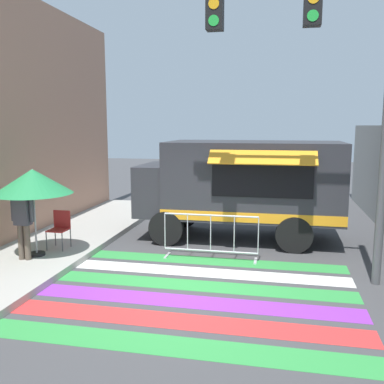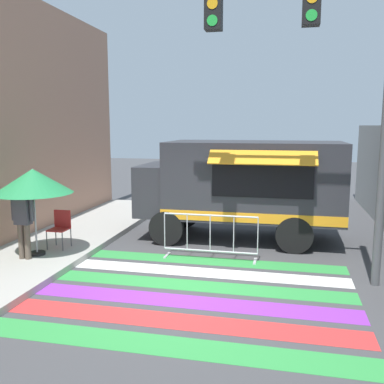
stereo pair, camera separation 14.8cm
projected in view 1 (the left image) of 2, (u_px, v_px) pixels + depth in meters
ground_plane at (183, 287)px, 8.06m from camera, size 60.00×60.00×0.00m
crosswalk_painted at (180, 292)px, 7.81m from camera, size 6.40×4.36×0.01m
food_truck at (238, 182)px, 11.30m from camera, size 5.27×2.68×2.60m
traffic_signal_pole at (316, 47)px, 7.79m from camera, size 4.14×0.29×6.29m
patio_umbrella at (33, 182)px, 9.31m from camera, size 1.71×1.71×1.94m
folding_chair at (60, 226)px, 10.09m from camera, size 0.42×0.42×0.88m
vendor_person at (23, 218)px, 9.13m from camera, size 0.53×0.22×1.64m
barricade_front at (211, 237)px, 9.69m from camera, size 2.17×0.44×1.04m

